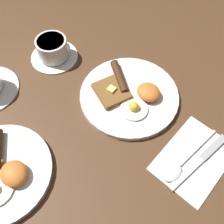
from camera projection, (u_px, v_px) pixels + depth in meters
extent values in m
plane|color=#4C301C|center=(129.00, 97.00, 0.72)|extent=(3.00, 3.00, 0.00)
cylinder|color=white|center=(129.00, 96.00, 0.71)|extent=(0.27, 0.27, 0.01)
cylinder|color=white|center=(134.00, 109.00, 0.67)|extent=(0.07, 0.07, 0.01)
sphere|color=yellow|center=(134.00, 107.00, 0.67)|extent=(0.03, 0.03, 0.03)
ellipsoid|color=orange|center=(149.00, 92.00, 0.69)|extent=(0.06, 0.06, 0.03)
cylinder|color=#422312|center=(119.00, 77.00, 0.72)|extent=(0.11, 0.07, 0.02)
cube|color=brown|center=(112.00, 91.00, 0.70)|extent=(0.10, 0.10, 0.01)
cube|color=#F4E072|center=(112.00, 89.00, 0.69)|extent=(0.02, 0.02, 0.01)
ellipsoid|color=orange|center=(14.00, 173.00, 0.57)|extent=(0.06, 0.06, 0.03)
cylinder|color=white|center=(54.00, 56.00, 0.79)|extent=(0.14, 0.14, 0.01)
cylinder|color=white|center=(52.00, 48.00, 0.76)|extent=(0.09, 0.09, 0.06)
cylinder|color=#56331E|center=(50.00, 41.00, 0.74)|extent=(0.08, 0.08, 0.00)
torus|color=white|center=(56.00, 37.00, 0.78)|extent=(0.03, 0.04, 0.04)
cube|color=white|center=(194.00, 158.00, 0.62)|extent=(0.16, 0.21, 0.01)
cube|color=silver|center=(186.00, 173.00, 0.59)|extent=(0.02, 0.11, 0.00)
cube|color=#9E9EA3|center=(213.00, 147.00, 0.63)|extent=(0.02, 0.09, 0.01)
ellipsoid|color=silver|center=(172.00, 172.00, 0.59)|extent=(0.04, 0.05, 0.01)
cube|color=silver|center=(198.00, 147.00, 0.63)|extent=(0.01, 0.13, 0.00)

